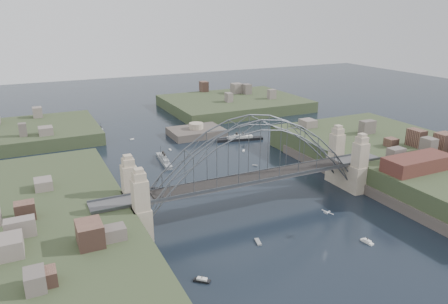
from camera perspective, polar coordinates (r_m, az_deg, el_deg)
ground at (r=114.89m, az=3.92°, el=-7.31°), size 500.00×500.00×0.00m
bridge at (r=110.10m, az=4.06°, el=-1.52°), size 84.00×13.80×24.60m
shore_west at (r=101.79m, az=-26.11°, el=-11.68°), size 50.50×90.00×12.00m
shore_east at (r=149.07m, az=23.52°, el=-1.88°), size 50.50×90.00×12.00m
headland_nw at (r=191.17m, az=-25.72°, el=1.62°), size 60.00×45.00×9.00m
headland_ne at (r=229.40m, az=1.31°, el=6.08°), size 70.00×55.00×9.50m
fort_island at (r=179.08m, az=-3.75°, el=2.13°), size 22.00×16.00×9.40m
wharf_shed at (r=128.36m, az=24.65°, el=-1.38°), size 20.00×8.00×4.00m
finger_pier at (r=120.20m, az=27.56°, el=-7.94°), size 4.00×22.00×1.40m
naval_cruiser_near at (r=148.08m, az=-8.10°, el=-1.10°), size 3.59×16.48×4.91m
naval_cruiser_far at (r=186.38m, az=-16.22°, el=2.43°), size 4.01×14.60×4.88m
ocean_liner at (r=171.52m, az=2.16°, el=1.79°), size 19.10×6.71×4.66m
aeroplane at (r=101.31m, az=13.75°, el=-7.91°), size 1.85×3.29×0.48m
small_boat_a at (r=127.22m, az=-9.44°, el=-4.81°), size 2.35×2.12×0.45m
small_boat_b at (r=143.68m, az=4.19°, el=-1.84°), size 1.60×1.53×0.45m
small_boat_c at (r=98.24m, az=4.61°, el=-12.00°), size 1.65×3.05×0.45m
small_boat_d at (r=158.47m, az=2.66°, el=0.15°), size 1.83×2.24×0.45m
small_boat_e at (r=151.01m, az=-17.84°, el=-1.64°), size 3.13×2.79×1.43m
small_boat_f at (r=160.85m, az=-7.28°, el=0.30°), size 0.65×1.79×0.45m
small_boat_g at (r=103.07m, az=18.74°, el=-11.37°), size 1.41×3.16×1.43m
small_boat_h at (r=176.82m, az=-12.32°, el=1.69°), size 1.86×1.00×0.45m
small_boat_i at (r=138.58m, az=11.01°, el=-2.62°), size 2.61×1.04×2.38m
small_boat_j at (r=85.77m, az=-2.98°, el=-16.88°), size 3.18×3.01×1.43m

